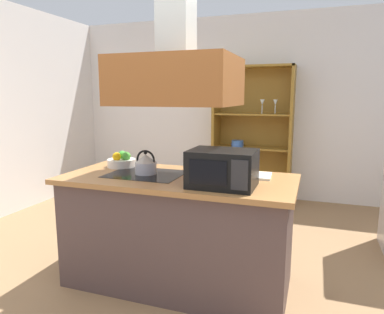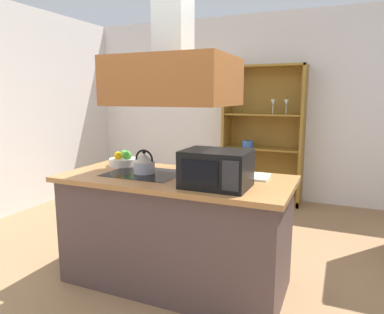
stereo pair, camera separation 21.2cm
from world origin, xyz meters
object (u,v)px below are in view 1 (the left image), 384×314
Objects in this scene: kettle at (146,164)px; microwave at (223,168)px; cutting_board at (249,175)px; dish_cabinet at (252,142)px; fruit_bowl at (122,161)px.

microwave is (0.69, -0.18, 0.05)m from kettle.
dish_cabinet is at bearing 99.13° from cutting_board.
microwave is (-0.12, -0.38, 0.12)m from cutting_board.
fruit_bowl is at bearing 149.97° from kettle.
microwave is at bearing -107.63° from cutting_board.
dish_cabinet is 2.55m from fruit_bowl.
microwave reaches higher than fruit_bowl.
cutting_board is at bearing 72.37° from microwave.
kettle is 0.43× the size of microwave.
cutting_board is (0.81, 0.20, -0.07)m from kettle.
microwave is at bearing -84.52° from dish_cabinet.
microwave is 1.10m from fruit_bowl.
dish_cabinet is 2.46m from cutting_board.
kettle reaches higher than fruit_bowl.
fruit_bowl is (-0.34, 0.20, -0.03)m from kettle.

